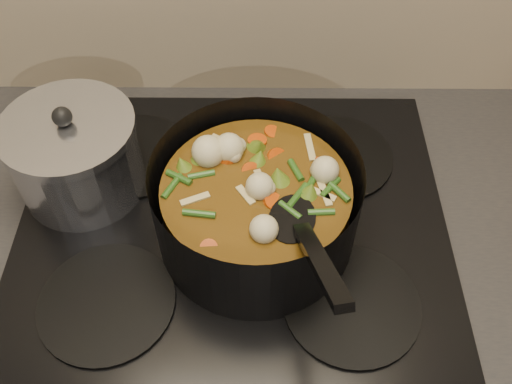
{
  "coord_description": "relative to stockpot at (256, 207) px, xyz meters",
  "views": [
    {
      "loc": [
        0.04,
        1.45,
        1.6
      ],
      "look_at": [
        0.03,
        1.91,
        1.02
      ],
      "focal_mm": 40.0,
      "sensor_mm": 36.0,
      "label": 1
    }
  ],
  "objects": [
    {
      "name": "stockpot",
      "position": [
        0.0,
        0.0,
        0.0
      ],
      "size": [
        0.28,
        0.36,
        0.2
      ],
      "rotation": [
        0.0,
        0.0,
        -0.01
      ],
      "color": "black",
      "rests_on": "stovetop"
    },
    {
      "name": "stovetop",
      "position": [
        -0.03,
        0.02,
        -0.07
      ],
      "size": [
        0.62,
        0.54,
        0.03
      ],
      "color": "black",
      "rests_on": "counter"
    },
    {
      "name": "counter",
      "position": [
        -0.03,
        0.02,
        -0.54
      ],
      "size": [
        2.64,
        0.64,
        0.91
      ],
      "color": "brown",
      "rests_on": "ground"
    },
    {
      "name": "saucepan",
      "position": [
        -0.26,
        0.09,
        0.0
      ],
      "size": [
        0.19,
        0.19,
        0.16
      ],
      "rotation": [
        0.0,
        0.0,
        -0.41
      ],
      "color": "silver",
      "rests_on": "stovetop"
    }
  ]
}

